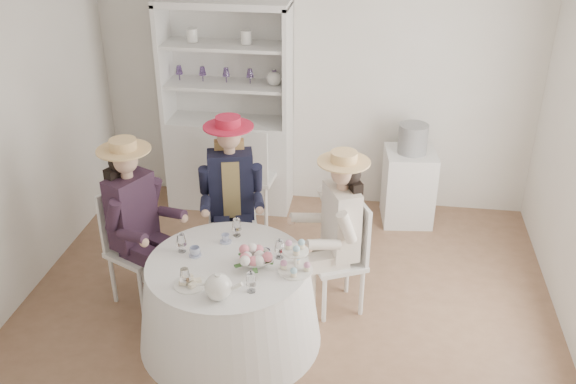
# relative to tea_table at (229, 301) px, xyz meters

# --- Properties ---
(ground) EXTENTS (4.50, 4.50, 0.00)m
(ground) POSITION_rel_tea_table_xyz_m (0.38, 0.44, -0.35)
(ground) COLOR brown
(ground) RESTS_ON ground
(wall_back) EXTENTS (4.50, 0.00, 4.50)m
(wall_back) POSITION_rel_tea_table_xyz_m (0.38, 2.44, 1.00)
(wall_back) COLOR silver
(wall_back) RESTS_ON ground
(wall_front) EXTENTS (4.50, 0.00, 4.50)m
(wall_front) POSITION_rel_tea_table_xyz_m (0.38, -1.56, 1.00)
(wall_front) COLOR silver
(wall_front) RESTS_ON ground
(wall_left) EXTENTS (0.00, 4.50, 4.50)m
(wall_left) POSITION_rel_tea_table_xyz_m (-1.87, 0.44, 1.00)
(wall_left) COLOR silver
(wall_left) RESTS_ON ground
(tea_table) EXTENTS (1.42, 1.42, 0.70)m
(tea_table) POSITION_rel_tea_table_xyz_m (0.00, 0.00, 0.00)
(tea_table) COLOR white
(tea_table) RESTS_ON ground
(hutch) EXTENTS (1.41, 0.79, 2.19)m
(hutch) POSITION_rel_tea_table_xyz_m (-0.49, 2.21, 0.43)
(hutch) COLOR silver
(hutch) RESTS_ON ground
(side_table) EXTENTS (0.55, 0.55, 0.77)m
(side_table) POSITION_rel_tea_table_xyz_m (1.39, 2.10, 0.04)
(side_table) COLOR silver
(side_table) RESTS_ON ground
(hatbox) EXTENTS (0.34, 0.34, 0.29)m
(hatbox) POSITION_rel_tea_table_xyz_m (1.39, 2.10, 0.57)
(hatbox) COLOR black
(hatbox) RESTS_ON side_table
(guest_left) EXTENTS (0.62, 0.57, 1.48)m
(guest_left) POSITION_rel_tea_table_xyz_m (-0.85, 0.38, 0.49)
(guest_left) COLOR silver
(guest_left) RESTS_ON ground
(guest_mid) EXTENTS (0.56, 0.60, 1.49)m
(guest_mid) POSITION_rel_tea_table_xyz_m (-0.18, 0.92, 0.50)
(guest_mid) COLOR silver
(guest_mid) RESTS_ON ground
(guest_right) EXTENTS (0.60, 0.55, 1.43)m
(guest_right) POSITION_rel_tea_table_xyz_m (0.78, 0.52, 0.46)
(guest_right) COLOR silver
(guest_right) RESTS_ON ground
(spare_chair) EXTENTS (0.48, 0.48, 1.07)m
(spare_chair) POSITION_rel_tea_table_xyz_m (-0.19, 1.80, 0.23)
(spare_chair) COLOR silver
(spare_chair) RESTS_ON ground
(teacup_a) EXTENTS (0.09, 0.09, 0.07)m
(teacup_a) POSITION_rel_tea_table_xyz_m (-0.26, 0.06, 0.39)
(teacup_a) COLOR white
(teacup_a) RESTS_ON tea_table
(teacup_b) EXTENTS (0.08, 0.08, 0.06)m
(teacup_b) POSITION_rel_tea_table_xyz_m (-0.08, 0.28, 0.38)
(teacup_b) COLOR white
(teacup_b) RESTS_ON tea_table
(teacup_c) EXTENTS (0.10, 0.10, 0.06)m
(teacup_c) POSITION_rel_tea_table_xyz_m (0.27, 0.11, 0.39)
(teacup_c) COLOR white
(teacup_c) RESTS_ON tea_table
(flower_bowl) EXTENTS (0.31, 0.31, 0.06)m
(flower_bowl) POSITION_rel_tea_table_xyz_m (0.22, 0.02, 0.38)
(flower_bowl) COLOR white
(flower_bowl) RESTS_ON tea_table
(flower_arrangement) EXTENTS (0.21, 0.20, 0.08)m
(flower_arrangement) POSITION_rel_tea_table_xyz_m (0.20, -0.03, 0.45)
(flower_arrangement) COLOR #E37184
(flower_arrangement) RESTS_ON tea_table
(table_teapot) EXTENTS (0.27, 0.19, 0.20)m
(table_teapot) POSITION_rel_tea_table_xyz_m (0.04, -0.41, 0.44)
(table_teapot) COLOR white
(table_teapot) RESTS_ON tea_table
(sandwich_plate) EXTENTS (0.24, 0.24, 0.05)m
(sandwich_plate) POSITION_rel_tea_table_xyz_m (-0.20, -0.30, 0.37)
(sandwich_plate) COLOR white
(sandwich_plate) RESTS_ON tea_table
(cupcake_stand) EXTENTS (0.26, 0.26, 0.24)m
(cupcake_stand) POSITION_rel_tea_table_xyz_m (0.52, -0.02, 0.44)
(cupcake_stand) COLOR white
(cupcake_stand) RESTS_ON tea_table
(stemware_set) EXTENTS (0.83, 0.81, 0.15)m
(stemware_set) POSITION_rel_tea_table_xyz_m (0.00, 0.00, 0.43)
(stemware_set) COLOR white
(stemware_set) RESTS_ON tea_table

